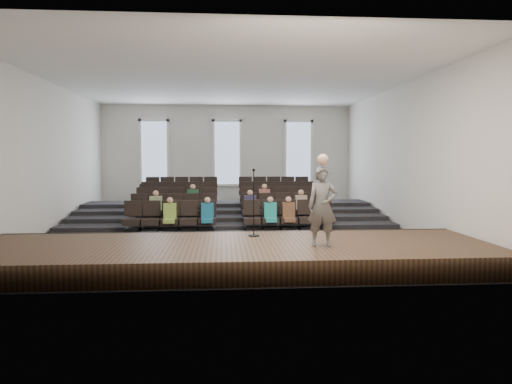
# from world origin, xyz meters

# --- Properties ---
(ground) EXTENTS (14.00, 14.00, 0.00)m
(ground) POSITION_xyz_m (0.00, 0.00, 0.00)
(ground) COLOR black
(ground) RESTS_ON ground
(ceiling) EXTENTS (12.00, 14.00, 0.02)m
(ceiling) POSITION_xyz_m (0.00, 0.00, 5.01)
(ceiling) COLOR white
(ceiling) RESTS_ON ground
(wall_back) EXTENTS (12.00, 0.04, 5.00)m
(wall_back) POSITION_xyz_m (0.00, 7.02, 2.50)
(wall_back) COLOR silver
(wall_back) RESTS_ON ground
(wall_front) EXTENTS (12.00, 0.04, 5.00)m
(wall_front) POSITION_xyz_m (0.00, -7.02, 2.50)
(wall_front) COLOR silver
(wall_front) RESTS_ON ground
(wall_left) EXTENTS (0.04, 14.00, 5.00)m
(wall_left) POSITION_xyz_m (-6.02, 0.00, 2.50)
(wall_left) COLOR silver
(wall_left) RESTS_ON ground
(wall_right) EXTENTS (0.04, 14.00, 5.00)m
(wall_right) POSITION_xyz_m (6.02, 0.00, 2.50)
(wall_right) COLOR silver
(wall_right) RESTS_ON ground
(stage) EXTENTS (11.80, 3.60, 0.50)m
(stage) POSITION_xyz_m (0.00, -5.10, 0.25)
(stage) COLOR #48351F
(stage) RESTS_ON ground
(stage_lip) EXTENTS (11.80, 0.06, 0.52)m
(stage_lip) POSITION_xyz_m (0.00, -3.33, 0.25)
(stage_lip) COLOR black
(stage_lip) RESTS_ON ground
(risers) EXTENTS (11.80, 4.80, 0.60)m
(risers) POSITION_xyz_m (0.00, 3.17, 0.20)
(risers) COLOR black
(risers) RESTS_ON ground
(seating_rows) EXTENTS (6.80, 4.70, 1.67)m
(seating_rows) POSITION_xyz_m (-0.00, 1.54, 0.68)
(seating_rows) COLOR black
(seating_rows) RESTS_ON ground
(windows) EXTENTS (8.44, 0.10, 3.24)m
(windows) POSITION_xyz_m (0.00, 6.95, 2.70)
(windows) COLOR white
(windows) RESTS_ON wall_back
(audience) EXTENTS (5.45, 2.64, 1.10)m
(audience) POSITION_xyz_m (0.15, 0.22, 0.80)
(audience) COLOR #88AF46
(audience) RESTS_ON seating_rows
(speaker) EXTENTS (0.69, 0.51, 1.76)m
(speaker) POSITION_xyz_m (1.97, -5.46, 1.38)
(speaker) COLOR #595654
(speaker) RESTS_ON stage
(mic_stand) EXTENTS (0.28, 0.28, 1.69)m
(mic_stand) POSITION_xyz_m (0.55, -4.07, 1.00)
(mic_stand) COLOR black
(mic_stand) RESTS_ON stage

